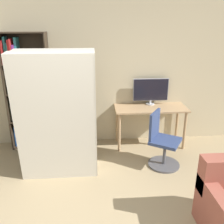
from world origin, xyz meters
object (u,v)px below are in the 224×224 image
(mattress_near, at_px, (57,119))
(monitor, at_px, (151,90))
(bookshelf, at_px, (24,91))
(mattress_far, at_px, (59,112))
(office_chair, at_px, (162,144))

(mattress_near, bearing_deg, monitor, 35.28)
(bookshelf, bearing_deg, monitor, 0.48)
(mattress_far, bearing_deg, mattress_near, -90.00)
(monitor, relative_size, mattress_far, 0.35)
(office_chair, relative_size, mattress_near, 0.48)
(office_chair, height_order, mattress_near, mattress_near)
(bookshelf, relative_size, mattress_near, 1.10)
(monitor, relative_size, bookshelf, 0.32)
(monitor, bearing_deg, mattress_far, -152.18)
(office_chair, xyz_separation_m, mattress_near, (-1.62, -0.23, 0.58))
(office_chair, bearing_deg, monitor, 91.22)
(bookshelf, height_order, mattress_near, bookshelf)
(monitor, height_order, mattress_far, mattress_far)
(bookshelf, bearing_deg, mattress_far, -48.96)
(monitor, distance_m, office_chair, 1.12)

